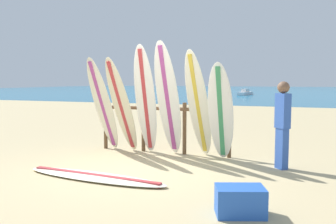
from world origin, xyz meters
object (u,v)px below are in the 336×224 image
Objects in this scene: surfboard_rack at (163,121)px; surfboard_leaning_center at (168,100)px; surfboard_leaning_right at (221,112)px; cooler_box at (240,201)px; surfboard_lying_on_sand at (94,176)px; surfboard_leaning_left at (122,106)px; surfboard_leaning_center_left at (146,101)px; small_boat_offshore at (245,93)px; surfboard_leaning_center_right at (198,105)px; surfboard_leaning_far_left at (103,105)px; beachgoer_standing at (283,121)px.

surfboard_leaning_center is (0.24, -0.35, 0.52)m from surfboard_rack.
surfboard_leaning_right is 3.11m from cooler_box.
cooler_box is at bearing -17.24° from surfboard_lying_on_sand.
surfboard_leaning_left is 1.11m from surfboard_leaning_center.
surfboard_rack is 1.29× the size of surfboard_leaning_center_left.
surfboard_leaning_left is 4.35m from cooler_box.
small_boat_offshore is at bearing 95.25° from surfboard_rack.
surfboard_rack is at bearing 163.33° from surfboard_leaning_right.
surfboard_leaning_center reaches higher than surfboard_leaning_center_left.
surfboard_leaning_center_right is at bearing -83.31° from small_boat_offshore.
surfboard_rack is 1.44× the size of surfboard_leaning_left.
surfboard_leaning_center is at bearing 0.08° from surfboard_leaning_center_left.
small_boat_offshore is (-2.32, 34.98, -0.84)m from surfboard_leaning_left.
surfboard_lying_on_sand is 37.13m from small_boat_offshore.
surfboard_leaning_far_left is 0.79× the size of surfboard_lying_on_sand.
small_boat_offshore is at bearing 97.50° from surfboard_leaning_right.
surfboard_lying_on_sand is (-1.22, -2.20, -1.13)m from surfboard_leaning_center_right.
surfboard_leaning_center_right is 3.87× the size of cooler_box.
surfboard_leaning_center_left reaches higher than surfboard_leaning_far_left.
small_boat_offshore is (-3.42, 34.89, -1.00)m from surfboard_leaning_center.
surfboard_leaning_center_right reaches higher than surfboard_rack.
surfboard_leaning_far_left reaches higher than beachgoer_standing.
beachgoer_standing is at bearing -5.68° from surfboard_leaning_center_left.
surfboard_rack is 1.37× the size of surfboard_leaning_center_right.
surfboard_leaning_far_left is 1.33× the size of beachgoer_standing.
beachgoer_standing is at bearing -3.59° from surfboard_leaning_far_left.
surfboard_leaning_center is 0.77× the size of small_boat_offshore.
surfboard_leaning_right is at bearing -0.82° from surfboard_leaning_far_left.
small_boat_offshore is at bearing 94.41° from surfboard_lying_on_sand.
beachgoer_standing is (4.03, -0.25, -0.19)m from surfboard_leaning_far_left.
small_boat_offshore is (-2.86, 37.02, 0.22)m from surfboard_lying_on_sand.
small_boat_offshore reaches higher than surfboard_lying_on_sand.
surfboard_leaning_left reaches higher than small_boat_offshore.
surfboard_leaning_right is (2.28, 0.01, -0.07)m from surfboard_leaning_left.
surfboard_leaning_center_left is 4.07m from cooler_box.
surfboard_leaning_center_left is 0.98× the size of surfboard_leaning_center.
cooler_box is at bearing -55.04° from surfboard_rack.
small_boat_offshore is at bearing 96.69° from surfboard_leaning_center_right.
surfboard_leaning_left is (-0.85, -0.44, 0.35)m from surfboard_rack.
surfboard_leaning_left reaches higher than cooler_box.
surfboard_leaning_center_right is 1.40× the size of beachgoer_standing.
surfboard_leaning_right reaches higher than beachgoer_standing.
small_boat_offshore is (-4.08, 34.82, -0.91)m from surfboard_leaning_center_right.
surfboard_leaning_center_right is 3.47m from cooler_box.
surfboard_leaning_center is (1.61, 0.04, 0.16)m from surfboard_leaning_far_left.
beachgoer_standing is 2.77m from cooler_box.
beachgoer_standing reaches higher than small_boat_offshore.
surfboard_leaning_left is at bearing 176.72° from beachgoer_standing.
beachgoer_standing is (2.98, 1.84, 0.88)m from surfboard_lying_on_sand.
surfboard_leaning_center_left is at bearing 2.20° from surfboard_leaning_far_left.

